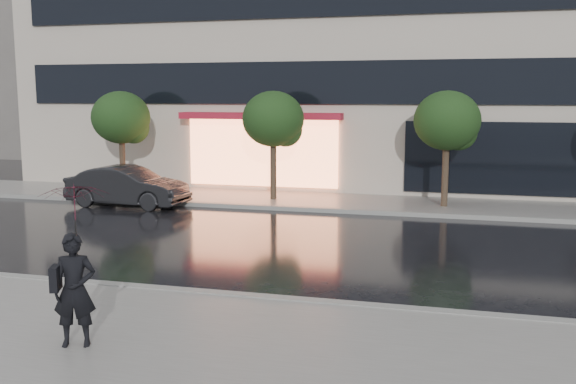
% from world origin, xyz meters
% --- Properties ---
extents(ground, '(120.00, 120.00, 0.00)m').
position_xyz_m(ground, '(0.00, 0.00, 0.00)').
color(ground, black).
rests_on(ground, ground).
extents(sidewalk_near, '(60.00, 4.50, 0.12)m').
position_xyz_m(sidewalk_near, '(0.00, -3.25, 0.06)').
color(sidewalk_near, slate).
rests_on(sidewalk_near, ground).
extents(sidewalk_far, '(60.00, 3.50, 0.12)m').
position_xyz_m(sidewalk_far, '(0.00, 10.25, 0.06)').
color(sidewalk_far, slate).
rests_on(sidewalk_far, ground).
extents(curb_near, '(60.00, 0.25, 0.14)m').
position_xyz_m(curb_near, '(0.00, -1.00, 0.07)').
color(curb_near, gray).
rests_on(curb_near, ground).
extents(curb_far, '(60.00, 0.25, 0.14)m').
position_xyz_m(curb_far, '(0.00, 8.50, 0.07)').
color(curb_far, gray).
rests_on(curb_far, ground).
extents(tree_far_west, '(2.20, 2.20, 3.99)m').
position_xyz_m(tree_far_west, '(-8.94, 10.03, 2.92)').
color(tree_far_west, '#33261C').
rests_on(tree_far_west, ground).
extents(tree_mid_west, '(2.20, 2.20, 3.99)m').
position_xyz_m(tree_mid_west, '(-2.94, 10.03, 2.92)').
color(tree_mid_west, '#33261C').
rests_on(tree_mid_west, ground).
extents(tree_mid_east, '(2.20, 2.20, 3.99)m').
position_xyz_m(tree_mid_east, '(3.06, 10.03, 2.92)').
color(tree_mid_east, '#33261C').
rests_on(tree_mid_east, ground).
extents(parked_car, '(4.33, 1.73, 1.40)m').
position_xyz_m(parked_car, '(-7.66, 7.88, 0.70)').
color(parked_car, black).
rests_on(parked_car, ground).
extents(pedestrian_with_umbrella, '(1.27, 1.29, 2.44)m').
position_xyz_m(pedestrian_with_umbrella, '(-2.02, -3.93, 1.73)').
color(pedestrian_with_umbrella, black).
rests_on(pedestrian_with_umbrella, sidewalk_near).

